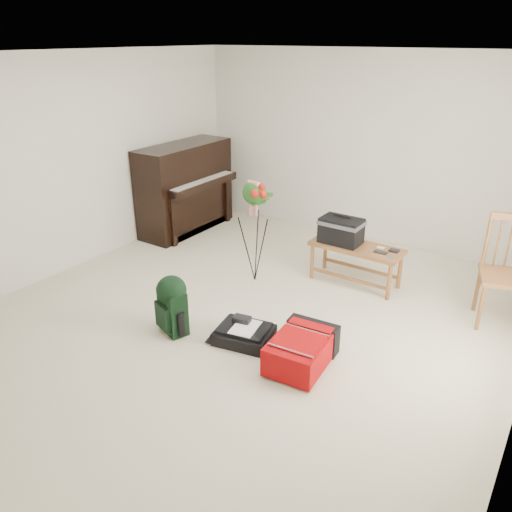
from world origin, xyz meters
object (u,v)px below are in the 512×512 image
Objects in this scene: bench at (346,236)px; red_suitcase at (304,347)px; flower_stand at (255,232)px; green_backpack at (172,302)px; black_duffel at (244,333)px; dining_chair at (507,274)px; piano at (186,190)px.

bench reaches higher than red_suitcase.
flower_stand reaches higher than bench.
red_suitcase is 0.58× the size of flower_stand.
green_backpack is 0.48× the size of flower_stand.
red_suitcase is (0.40, -1.66, -0.41)m from bench.
red_suitcase is 0.63m from black_duffel.
bench is 1.79× the size of black_duffel.
flower_stand reaches higher than dining_chair.
black_duffel is (-1.91, -1.72, -0.45)m from dining_chair.
black_duffel is (-0.62, -0.02, -0.07)m from red_suitcase.
dining_chair is 2.16m from red_suitcase.
red_suitcase is 1.19× the size of green_backpack.
black_duffel is (2.40, -1.95, -0.52)m from piano.
piano is 1.22× the size of flower_stand.
red_suitcase is at bearing -143.28° from dining_chair.
piano is 1.38× the size of dining_chair.
piano is at bearing 147.95° from green_backpack.
black_duffel is 1.38m from flower_stand.
piano is 1.96m from flower_stand.
bench is at bearing 165.23° from dining_chair.
bench is 0.96× the size of dining_chair.
flower_stand is (-1.26, 1.09, 0.45)m from red_suitcase.
green_backpack is (-2.57, -1.97, -0.20)m from dining_chair.
black_duffel is 0.47× the size of flower_stand.
black_duffel is at bearing -154.18° from dining_chair.
dining_chair is 1.83× the size of green_backpack.
flower_stand is at bearing -25.42° from piano.
black_duffel is (-0.23, -1.68, -0.49)m from bench.
bench is 1.76× the size of green_backpack.
bench is 1.47× the size of red_suitcase.
black_duffel is at bearing -97.42° from bench.
dining_chair reaches higher than black_duffel.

